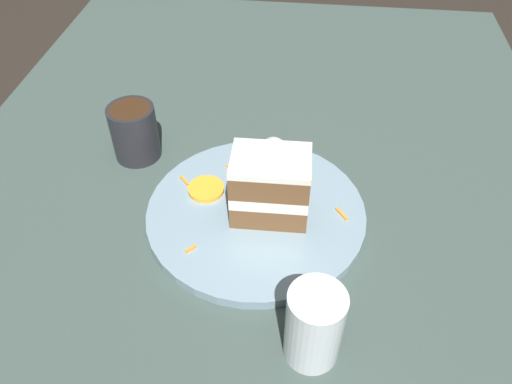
# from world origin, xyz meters

# --- Properties ---
(ground_plane) EXTENTS (6.00, 6.00, 0.00)m
(ground_plane) POSITION_xyz_m (0.00, 0.00, 0.00)
(ground_plane) COLOR black
(ground_plane) RESTS_ON ground
(dining_table) EXTENTS (1.35, 0.98, 0.04)m
(dining_table) POSITION_xyz_m (0.00, 0.00, 0.02)
(dining_table) COLOR #384742
(dining_table) RESTS_ON ground
(plate) EXTENTS (0.31, 0.31, 0.02)m
(plate) POSITION_xyz_m (-0.05, -0.01, 0.04)
(plate) COLOR gray
(plate) RESTS_ON dining_table
(cake_slice) EXTENTS (0.08, 0.10, 0.10)m
(cake_slice) POSITION_xyz_m (-0.06, -0.03, 0.10)
(cake_slice) COLOR brown
(cake_slice) RESTS_ON plate
(cream_dollop) EXTENTS (0.05, 0.04, 0.05)m
(cream_dollop) POSITION_xyz_m (0.05, -0.02, 0.07)
(cream_dollop) COLOR white
(cream_dollop) RESTS_ON plate
(orange_garnish) EXTENTS (0.05, 0.05, 0.01)m
(orange_garnish) POSITION_xyz_m (-0.02, 0.07, 0.06)
(orange_garnish) COLOR orange
(orange_garnish) RESTS_ON plate
(carrot_shreds_scatter) EXTENTS (0.18, 0.25, 0.00)m
(carrot_shreds_scatter) POSITION_xyz_m (-0.02, -0.00, 0.05)
(carrot_shreds_scatter) COLOR orange
(carrot_shreds_scatter) RESTS_ON plate
(drinking_glass) EXTENTS (0.06, 0.06, 0.10)m
(drinking_glass) POSITION_xyz_m (-0.25, -0.09, 0.08)
(drinking_glass) COLOR silver
(drinking_glass) RESTS_ON dining_table
(coffee_mug) EXTENTS (0.07, 0.07, 0.09)m
(coffee_mug) POSITION_xyz_m (0.06, 0.20, 0.08)
(coffee_mug) COLOR #232328
(coffee_mug) RESTS_ON dining_table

